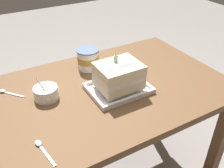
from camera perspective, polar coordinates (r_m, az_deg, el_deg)
name	(u,v)px	position (r m, az deg, el deg)	size (l,w,h in m)	color
dining_table	(106,104)	(1.31, -1.39, -4.67)	(1.23, 0.78, 0.75)	brown
foil_tray	(118,89)	(1.23, 1.48, -1.14)	(0.29, 0.22, 0.02)	silver
birthday_cake	(119,76)	(1.18, 1.53, 1.93)	(0.20, 0.17, 0.17)	beige
bowl_stack	(46,93)	(1.20, -14.80, -1.97)	(0.11, 0.11, 0.11)	white
ice_cream_tub	(88,59)	(1.40, -5.48, 5.74)	(0.12, 0.12, 0.11)	white
serving_spoon_near_tray	(41,146)	(0.98, -15.94, -13.50)	(0.04, 0.15, 0.01)	silver
serving_spoon_by_bowls	(5,92)	(1.32, -23.17, -1.64)	(0.11, 0.12, 0.01)	silver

